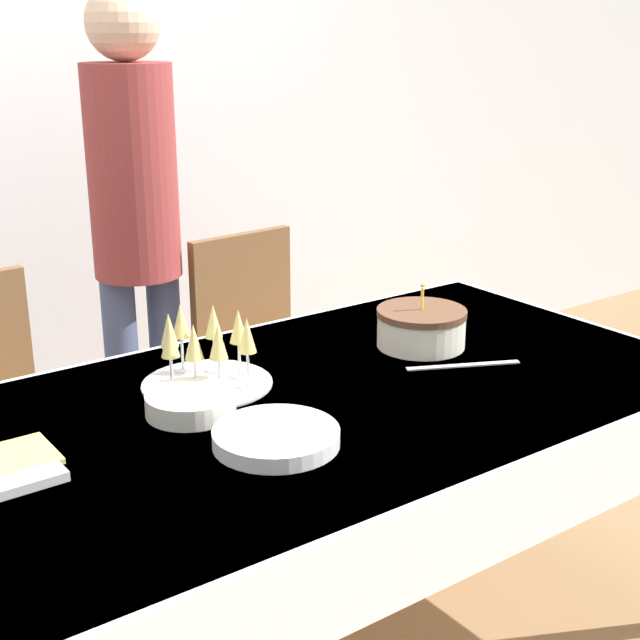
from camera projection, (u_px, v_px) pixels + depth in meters
wall_back at (21, 101)px, 3.18m from camera, size 8.00×0.05×2.70m
dining_table at (287, 443)px, 2.09m from camera, size 2.12×1.05×0.78m
dining_chair_far_right at (262, 362)px, 3.04m from camera, size 0.46×0.46×0.94m
birthday_cake at (421, 328)px, 2.41m from camera, size 0.24×0.24×0.18m
champagne_tray at (205, 350)px, 2.13m from camera, size 0.32×0.32×0.18m
plate_stack_main at (276, 437)px, 1.85m from camera, size 0.27×0.27×0.03m
plate_stack_dessert at (191, 403)px, 1.99m from camera, size 0.20×0.20×0.05m
cake_knife at (463, 365)px, 2.28m from camera, size 0.28×0.15×0.00m
fork_pile at (21, 483)px, 1.68m from camera, size 0.17×0.06×0.02m
napkin_pile at (16, 457)px, 1.78m from camera, size 0.15×0.15×0.01m
person_standing at (135, 210)px, 2.82m from camera, size 0.28×0.28×1.73m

